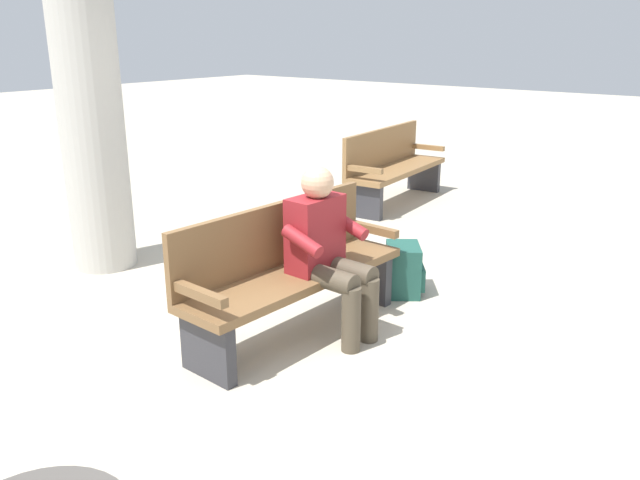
{
  "coord_description": "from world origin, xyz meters",
  "views": [
    {
      "loc": [
        3.15,
        2.67,
        2.03
      ],
      "look_at": [
        -0.07,
        0.15,
        0.7
      ],
      "focal_mm": 36.23,
      "sensor_mm": 36.0,
      "label": 1
    }
  ],
  "objects": [
    {
      "name": "backpack",
      "position": [
        -1.09,
        0.21,
        0.2
      ],
      "size": [
        0.43,
        0.42,
        0.4
      ],
      "rotation": [
        0.0,
        0.0,
        0.64
      ],
      "color": "#1E4C42",
      "rests_on": "ground"
    },
    {
      "name": "bench_far",
      "position": [
        -3.51,
        -1.43,
        0.46
      ],
      "size": [
        1.83,
        0.63,
        0.9
      ],
      "rotation": [
        0.0,
        0.0,
        0.09
      ],
      "color": "olive",
      "rests_on": "ground"
    },
    {
      "name": "person_seated",
      "position": [
        -0.13,
        0.17,
        0.63
      ],
      "size": [
        0.58,
        0.59,
        1.18
      ],
      "rotation": [
        0.0,
        0.0,
        -0.05
      ],
      "color": "maroon",
      "rests_on": "ground"
    },
    {
      "name": "bench_near",
      "position": [
        -0.0,
        -0.07,
        0.46
      ],
      "size": [
        1.82,
        0.57,
        0.9
      ],
      "rotation": [
        0.0,
        0.0,
        -0.05
      ],
      "color": "brown",
      "rests_on": "ground"
    },
    {
      "name": "ground_plane",
      "position": [
        0.0,
        0.0,
        0.0
      ],
      "size": [
        40.0,
        40.0,
        0.0
      ],
      "primitive_type": "plane",
      "color": "#B7AD99"
    },
    {
      "name": "support_pillar",
      "position": [
        0.0,
        -2.27,
        1.97
      ],
      "size": [
        0.54,
        0.54,
        3.94
      ],
      "primitive_type": "cylinder",
      "color": "#B2AFA8",
      "rests_on": "ground"
    }
  ]
}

